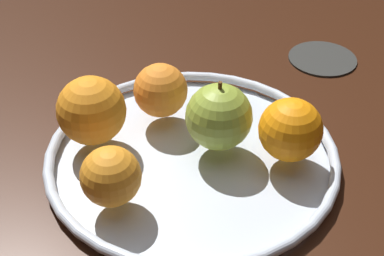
{
  "coord_description": "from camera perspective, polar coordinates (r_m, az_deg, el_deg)",
  "views": [
    {
      "loc": [
        -38.91,
        27.83,
        42.39
      ],
      "look_at": [
        0.0,
        0.0,
        4.8
      ],
      "focal_mm": 51.93,
      "sensor_mm": 36.0,
      "label": 1
    }
  ],
  "objects": [
    {
      "name": "orange_back_left",
      "position": [
        0.61,
        10.08,
        -0.17
      ],
      "size": [
        7.02,
        7.02,
        7.02
      ],
      "primitive_type": "sphere",
      "color": "orange",
      "rests_on": "fruit_bowl"
    },
    {
      "name": "orange_center",
      "position": [
        0.66,
        -3.25,
        3.89
      ],
      "size": [
        6.52,
        6.52,
        6.52
      ],
      "primitive_type": "sphere",
      "color": "orange",
      "rests_on": "fruit_bowl"
    },
    {
      "name": "ground_plane",
      "position": [
        0.65,
        0.0,
        -4.7
      ],
      "size": [
        131.93,
        131.93,
        4.0
      ],
      "primitive_type": "cube",
      "color": "#33190D"
    },
    {
      "name": "orange_front_right",
      "position": [
        0.55,
        -8.34,
        -4.93
      ],
      "size": [
        6.16,
        6.16,
        6.16
      ],
      "primitive_type": "sphere",
      "color": "orange",
      "rests_on": "fruit_bowl"
    },
    {
      "name": "fruit_bowl",
      "position": [
        0.63,
        0.0,
        -2.76
      ],
      "size": [
        33.34,
        33.34,
        1.8
      ],
      "color": "silver",
      "rests_on": "ground_plane"
    },
    {
      "name": "orange_back_right",
      "position": [
        0.63,
        -10.29,
        1.78
      ],
      "size": [
        7.83,
        7.83,
        7.83
      ],
      "primitive_type": "sphere",
      "color": "orange",
      "rests_on": "fruit_bowl"
    },
    {
      "name": "apple",
      "position": [
        0.61,
        2.78,
        1.17
      ],
      "size": [
        7.53,
        7.53,
        8.33
      ],
      "color": "#91AB38",
      "rests_on": "fruit_bowl"
    },
    {
      "name": "ambient_coaster",
      "position": [
        0.84,
        13.26,
        7.04
      ],
      "size": [
        9.92,
        9.92,
        0.6
      ],
      "primitive_type": "cylinder",
      "color": "#2A2A28",
      "rests_on": "ground_plane"
    }
  ]
}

